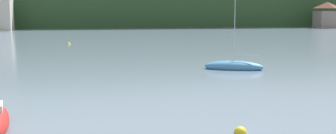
{
  "coord_description": "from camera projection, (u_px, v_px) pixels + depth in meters",
  "views": [
    {
      "loc": [
        -4.06,
        28.43,
        4.57
      ],
      "look_at": [
        0.0,
        52.71,
        1.13
      ],
      "focal_mm": 44.87,
      "sensor_mm": 36.0,
      "label": 1
    }
  ],
  "objects": [
    {
      "name": "mooring_buoy_far",
      "position": [
        69.0,
        44.0,
        54.32
      ],
      "size": [
        0.46,
        0.46,
        0.46
      ],
      "primitive_type": "sphere",
      "color": "yellow",
      "rests_on": "ground_plane"
    },
    {
      "name": "wooded_hillside",
      "position": [
        61.0,
        5.0,
        129.58
      ],
      "size": [
        352.0,
        61.47,
        36.31
      ],
      "color": "#2D4C28",
      "rests_on": "ground_plane"
    },
    {
      "name": "sailboat_mid_2",
      "position": [
        234.0,
        67.0,
        31.72
      ],
      "size": [
        4.61,
        2.84,
        5.94
      ],
      "rotation": [
        0.0,
        0.0,
        2.78
      ],
      "color": "teal",
      "rests_on": "ground_plane"
    },
    {
      "name": "mooring_buoy_near",
      "position": [
        240.0,
        133.0,
        15.56
      ],
      "size": [
        0.47,
        0.47,
        0.47
      ],
      "primitive_type": "sphere",
      "color": "yellow",
      "rests_on": "ground_plane"
    },
    {
      "name": "shore_building_central",
      "position": [
        327.0,
        15.0,
        99.85
      ],
      "size": [
        5.36,
        4.44,
        6.11
      ],
      "color": "gray",
      "rests_on": "ground_plane"
    }
  ]
}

